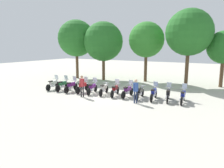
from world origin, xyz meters
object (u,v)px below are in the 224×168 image
(motorcycle_3, at_px, (83,87))
(tree_1, at_px, (103,42))
(motorcycle_7, at_px, (128,91))
(motorcycle_10, at_px, (168,94))
(person_0, at_px, (136,89))
(motorcycle_2, at_px, (71,86))
(motorcycle_1, at_px, (63,85))
(motorcycle_9, at_px, (154,93))
(motorcycle_6, at_px, (115,90))
(motorcycle_8, at_px, (140,92))
(motorcycle_5, at_px, (104,89))
(tree_2, at_px, (146,40))
(motorcycle_0, at_px, (53,84))
(tree_4, at_px, (224,47))
(person_1, at_px, (82,84))
(tree_0, at_px, (76,38))
(tree_3, at_px, (189,33))
(motorcycle_11, at_px, (183,96))
(motorcycle_4, at_px, (92,88))

(motorcycle_3, xyz_separation_m, tree_1, (-1.98, 6.87, 4.19))
(motorcycle_7, distance_m, motorcycle_10, 3.28)
(person_0, bearing_deg, motorcycle_2, -139.33)
(motorcycle_1, xyz_separation_m, person_0, (7.88, -0.84, 0.55))
(motorcycle_3, bearing_deg, motorcycle_9, -90.32)
(motorcycle_6, height_order, motorcycle_8, motorcycle_6)
(motorcycle_5, height_order, motorcycle_10, motorcycle_10)
(motorcycle_6, height_order, tree_1, tree_1)
(motorcycle_1, relative_size, person_0, 1.21)
(person_0, xyz_separation_m, tree_2, (-2.76, 9.53, 3.82))
(motorcycle_3, bearing_deg, motorcycle_0, 92.17)
(motorcycle_9, height_order, tree_4, tree_4)
(motorcycle_0, distance_m, tree_2, 11.66)
(motorcycle_2, xyz_separation_m, person_1, (2.19, -1.23, 0.56))
(person_1, relative_size, tree_4, 0.32)
(motorcycle_5, bearing_deg, tree_0, 39.49)
(motorcycle_8, distance_m, person_1, 4.78)
(tree_0, distance_m, tree_3, 13.60)
(motorcycle_3, height_order, tree_0, tree_0)
(motorcycle_11, bearing_deg, motorcycle_3, 91.56)
(motorcycle_2, distance_m, tree_2, 10.55)
(motorcycle_0, distance_m, motorcycle_1, 1.10)
(motorcycle_2, xyz_separation_m, person_0, (6.79, -0.81, 0.55))
(motorcycle_9, bearing_deg, tree_4, -33.89)
(motorcycle_5, bearing_deg, person_0, -122.06)
(motorcycle_7, bearing_deg, tree_3, -25.24)
(motorcycle_9, relative_size, person_0, 1.22)
(motorcycle_5, bearing_deg, tree_3, -49.43)
(motorcycle_7, xyz_separation_m, tree_3, (3.39, 7.11, 4.99))
(motorcycle_2, height_order, tree_4, tree_4)
(motorcycle_2, bearing_deg, motorcycle_0, 85.65)
(person_1, bearing_deg, motorcycle_9, 70.96)
(motorcycle_5, bearing_deg, motorcycle_8, -98.55)
(motorcycle_5, bearing_deg, tree_1, 19.71)
(motorcycle_1, relative_size, motorcycle_2, 1.00)
(motorcycle_7, distance_m, tree_1, 10.00)
(motorcycle_6, xyz_separation_m, tree_4, (7.68, 8.68, 3.52))
(motorcycle_7, relative_size, person_1, 1.21)
(motorcycle_1, distance_m, motorcycle_8, 7.66)
(motorcycle_5, xyz_separation_m, motorcycle_11, (6.54, 0.61, 0.01))
(motorcycle_4, xyz_separation_m, tree_2, (1.85, 8.44, 4.37))
(tree_0, distance_m, tree_2, 8.96)
(motorcycle_0, bearing_deg, motorcycle_3, -93.96)
(motorcycle_10, height_order, tree_2, tree_2)
(tree_2, bearing_deg, person_0, -73.82)
(motorcycle_9, distance_m, tree_3, 8.62)
(motorcycle_2, xyz_separation_m, motorcycle_11, (9.81, 1.08, 0.00))
(motorcycle_3, xyz_separation_m, motorcycle_8, (5.45, 0.38, -0.01))
(motorcycle_7, bearing_deg, motorcycle_11, -84.35)
(tree_0, height_order, tree_1, tree_0)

